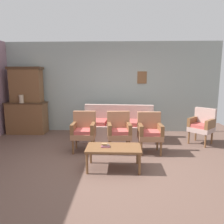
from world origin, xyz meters
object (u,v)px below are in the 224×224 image
at_px(armchair_row_middle, 150,131).
at_px(armchair_by_doorway, 119,130).
at_px(vase_on_cabinet, 21,99).
at_px(coffee_table, 114,149).
at_px(side_cabinet, 27,118).
at_px(floral_couch, 118,127).
at_px(armchair_near_cabinet, 84,129).
at_px(wingback_chair_by_fireplace, 202,124).
at_px(book_stack_on_table, 105,145).

bearing_deg(armchair_row_middle, armchair_by_doorway, 174.48).
xyz_separation_m(vase_on_cabinet, coffee_table, (2.72, -2.26, -0.67)).
distance_m(side_cabinet, armchair_by_doorway, 3.12).
relative_size(vase_on_cabinet, floral_couch, 0.12).
xyz_separation_m(armchair_near_cabinet, wingback_chair_by_fireplace, (2.89, 0.63, 0.00)).
bearing_deg(book_stack_on_table, wingback_chair_by_fireplace, 34.21).
height_order(side_cabinet, book_stack_on_table, side_cabinet).
relative_size(side_cabinet, armchair_row_middle, 1.28).
bearing_deg(armchair_near_cabinet, book_stack_on_table, -59.75).
relative_size(wingback_chair_by_fireplace, book_stack_on_table, 5.63).
height_order(wingback_chair_by_fireplace, book_stack_on_table, wingback_chair_by_fireplace).
bearing_deg(vase_on_cabinet, wingback_chair_by_fireplace, -7.87).
bearing_deg(armchair_by_doorway, vase_on_cabinet, 155.31).
distance_m(vase_on_cabinet, armchair_by_doorway, 3.14).
height_order(floral_couch, wingback_chair_by_fireplace, same).
distance_m(side_cabinet, coffee_table, 3.61).
xyz_separation_m(armchair_row_middle, book_stack_on_table, (-0.93, -0.90, -0.05)).
xyz_separation_m(armchair_by_doorway, wingback_chair_by_fireplace, (2.09, 0.62, 0.00)).
xyz_separation_m(armchair_row_middle, wingback_chair_by_fireplace, (1.40, 0.68, 0.00)).
bearing_deg(side_cabinet, wingback_chair_by_fireplace, -9.98).
bearing_deg(coffee_table, floral_couch, 88.34).
distance_m(floral_couch, book_stack_on_table, 1.95).
height_order(floral_couch, coffee_table, floral_couch).
relative_size(armchair_by_doorway, book_stack_on_table, 5.63).
relative_size(vase_on_cabinet, armchair_near_cabinet, 0.26).
height_order(armchair_by_doorway, armchair_row_middle, same).
relative_size(armchair_by_doorway, wingback_chair_by_fireplace, 1.00).
height_order(armchair_near_cabinet, armchair_row_middle, same).
distance_m(armchair_near_cabinet, armchair_row_middle, 1.49).
bearing_deg(floral_couch, book_stack_on_table, -96.10).
xyz_separation_m(floral_couch, wingback_chair_by_fireplace, (2.12, -0.36, 0.17)).
xyz_separation_m(floral_couch, armchair_by_doorway, (0.03, -0.97, 0.17)).
bearing_deg(book_stack_on_table, armchair_by_doorway, 76.06).
bearing_deg(vase_on_cabinet, armchair_row_middle, -21.21).
xyz_separation_m(armchair_by_doorway, coffee_table, (-0.09, -0.96, -0.12)).
relative_size(vase_on_cabinet, book_stack_on_table, 1.48).
relative_size(floral_couch, book_stack_on_table, 12.40).
xyz_separation_m(coffee_table, book_stack_on_table, (-0.15, -0.01, 0.07)).
relative_size(side_cabinet, book_stack_on_table, 7.23).
bearing_deg(armchair_by_doorway, side_cabinet, 151.93).
xyz_separation_m(side_cabinet, armchair_row_middle, (3.44, -1.53, 0.03)).
relative_size(armchair_near_cabinet, book_stack_on_table, 5.63).
xyz_separation_m(armchair_by_doorway, armchair_row_middle, (0.69, -0.07, 0.00)).
distance_m(armchair_row_middle, wingback_chair_by_fireplace, 1.56).
xyz_separation_m(side_cabinet, book_stack_on_table, (2.51, -2.44, -0.02)).
bearing_deg(armchair_by_doorway, armchair_row_middle, -5.52).
bearing_deg(armchair_row_middle, wingback_chair_by_fireplace, 25.98).
distance_m(vase_on_cabinet, book_stack_on_table, 3.48).
xyz_separation_m(floral_couch, armchair_near_cabinet, (-0.76, -0.98, 0.17)).
relative_size(armchair_near_cabinet, armchair_by_doorway, 1.00).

